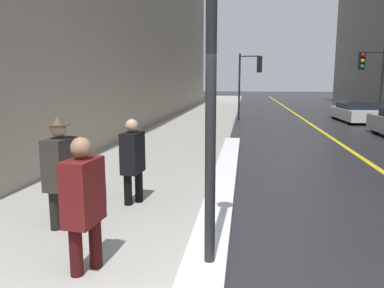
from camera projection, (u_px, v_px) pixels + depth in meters
name	position (u px, v px, depth m)	size (l,w,h in m)	color
sidewalk_slab	(191.00, 127.00, 18.19)	(4.00, 80.00, 0.01)	#9E9B93
road_centre_stripe	(319.00, 130.00, 17.35)	(0.16, 80.00, 0.00)	gold
snow_bank_curb	(224.00, 181.00, 8.09)	(0.51, 11.36, 0.18)	white
lamp_post	(211.00, 26.00, 3.88)	(0.28, 0.28, 4.61)	black
traffic_light_near	(252.00, 72.00, 21.07)	(1.31, 0.32, 3.75)	black
traffic_light_far	(370.00, 70.00, 19.33)	(1.31, 0.37, 3.85)	black
pedestrian_with_shoulder_bag	(84.00, 199.00, 4.28)	(0.35, 0.74, 1.61)	#340C0C
pedestrian_nearside	(61.00, 167.00, 5.61)	(0.37, 0.76, 1.73)	black
pedestrian_in_glasses	(133.00, 157.00, 6.72)	(0.34, 0.53, 1.56)	black
parked_car_white	(356.00, 112.00, 20.73)	(1.99, 4.42, 1.14)	silver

